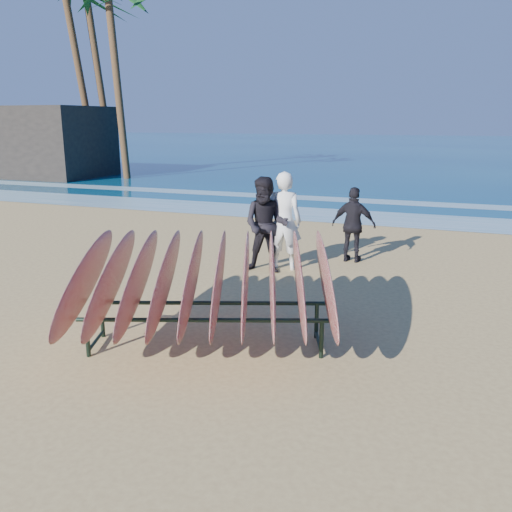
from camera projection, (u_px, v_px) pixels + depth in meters
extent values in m
plane|color=tan|center=(236.00, 335.00, 7.61)|extent=(120.00, 120.00, 0.00)
plane|color=navy|center=(434.00, 148.00, 57.56)|extent=(160.00, 160.00, 0.00)
plane|color=white|center=(360.00, 217.00, 16.69)|extent=(160.00, 160.00, 0.00)
plane|color=white|center=(377.00, 201.00, 19.87)|extent=(160.00, 160.00, 0.00)
cylinder|color=black|center=(87.00, 338.00, 6.84)|extent=(0.06, 0.06, 0.50)
cylinder|color=black|center=(321.00, 339.00, 6.81)|extent=(0.06, 0.06, 0.50)
cylinder|color=black|center=(102.00, 320.00, 7.47)|extent=(0.06, 0.06, 0.50)
cylinder|color=black|center=(317.00, 321.00, 7.44)|extent=(0.06, 0.06, 0.50)
cylinder|color=black|center=(204.00, 320.00, 6.76)|extent=(3.03, 1.13, 0.06)
cylinder|color=black|center=(209.00, 303.00, 7.39)|extent=(3.03, 1.13, 0.06)
cylinder|color=black|center=(96.00, 340.00, 7.20)|extent=(0.26, 0.63, 0.04)
cylinder|color=black|center=(319.00, 342.00, 7.16)|extent=(0.26, 0.63, 0.04)
ellipsoid|color=#61060D|center=(86.00, 278.00, 6.99)|extent=(1.01, 2.66, 1.17)
ellipsoid|color=#61060D|center=(112.00, 278.00, 6.99)|extent=(1.01, 2.66, 1.17)
ellipsoid|color=#61060D|center=(139.00, 278.00, 6.98)|extent=(1.01, 2.66, 1.17)
ellipsoid|color=#61060D|center=(166.00, 279.00, 6.98)|extent=(1.01, 2.66, 1.17)
ellipsoid|color=#61060D|center=(192.00, 279.00, 6.97)|extent=(1.01, 2.66, 1.17)
ellipsoid|color=#61060D|center=(219.00, 279.00, 6.97)|extent=(1.01, 2.66, 1.17)
ellipsoid|color=#61060D|center=(246.00, 279.00, 6.96)|extent=(1.01, 2.66, 1.17)
ellipsoid|color=#61060D|center=(272.00, 279.00, 6.96)|extent=(1.01, 2.66, 1.17)
ellipsoid|color=#61060D|center=(299.00, 279.00, 6.96)|extent=(1.01, 2.66, 1.17)
ellipsoid|color=#61060D|center=(326.00, 279.00, 6.95)|extent=(1.01, 2.66, 1.17)
imported|color=white|center=(284.00, 221.00, 10.72)|extent=(0.77, 0.56, 1.96)
imported|color=black|center=(266.00, 225.00, 10.52)|extent=(0.98, 0.79, 1.87)
imported|color=black|center=(354.00, 225.00, 11.33)|extent=(0.95, 0.44, 1.58)
cube|color=#2D2823|center=(30.00, 142.00, 28.63)|extent=(8.05, 4.47, 3.58)
cylinder|color=brown|center=(80.00, 75.00, 27.99)|extent=(0.36, 2.18, 10.17)
cylinder|color=brown|center=(118.00, 88.00, 26.21)|extent=(0.36, 1.08, 8.84)
cylinder|color=brown|center=(99.00, 80.00, 28.62)|extent=(0.36, 1.80, 9.83)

